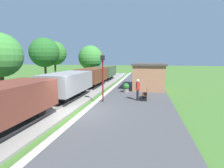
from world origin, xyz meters
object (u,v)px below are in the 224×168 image
bench_down_platform (146,79)px  tree_field_left (55,53)px  freight_train (83,79)px  tree_field_distant (91,58)px  station_hut (148,76)px  potted_planter (126,88)px  person_waiting (138,89)px  lamp_post_near (103,69)px  bench_near_hut (145,94)px  tree_trackside_mid (0,55)px  tree_trackside_far (44,53)px

bench_down_platform → tree_field_left: bearing=-180.0°
freight_train → tree_field_distant: tree_field_distant is taller
station_hut → potted_planter: bearing=-124.2°
person_waiting → lamp_post_near: lamp_post_near is taller
freight_train → bench_near_hut: 7.15m
station_hut → bench_down_platform: station_hut is taller
freight_train → bench_near_hut: size_ratio=17.33×
tree_trackside_mid → tree_field_left: size_ratio=0.86×
person_waiting → lamp_post_near: 3.23m
bench_near_hut → tree_field_left: size_ratio=0.24×
bench_near_hut → tree_field_distant: (-10.19, 15.71, 3.03)m
tree_field_distant → station_hut: bearing=-43.5°
lamp_post_near → tree_trackside_mid: size_ratio=0.68×
person_waiting → lamp_post_near: (-2.61, -1.00, 1.62)m
person_waiting → station_hut: bearing=-113.9°
lamp_post_near → potted_planter: bearing=72.5°
freight_train → bench_near_hut: (6.57, -2.74, -0.68)m
station_hut → lamp_post_near: 8.11m
potted_planter → tree_trackside_mid: bearing=-143.6°
potted_planter → tree_field_left: tree_field_left is taller
bench_down_platform → person_waiting: (-0.61, -11.09, 0.46)m
bench_near_hut → tree_trackside_mid: 11.28m
station_hut → freight_train: bearing=-155.6°
potted_planter → tree_field_distant: (-8.25, 13.09, 3.03)m
bench_down_platform → potted_planter: bearing=-103.6°
person_waiting → tree_trackside_far: tree_trackside_far is taller
station_hut → lamp_post_near: lamp_post_near is taller
freight_train → tree_field_left: tree_field_left is taller
lamp_post_near → tree_field_left: size_ratio=0.59×
bench_down_platform → tree_field_distant: tree_field_distant is taller
bench_near_hut → tree_trackside_far: size_ratio=0.24×
bench_down_platform → tree_field_left: size_ratio=0.24×
bench_near_hut → person_waiting: (-0.61, -0.42, 0.46)m
person_waiting → potted_planter: bearing=-82.5°
bench_down_platform → potted_planter: size_ratio=1.64×
tree_trackside_far → potted_planter: bearing=-14.8°
tree_trackside_mid → tree_field_distant: bearing=89.8°
lamp_post_near → tree_trackside_mid: 7.41m
lamp_post_near → bench_near_hut: bearing=23.7°
potted_planter → lamp_post_near: size_ratio=0.25×
freight_train → lamp_post_near: 5.52m
person_waiting → tree_trackside_far: bearing=-42.1°
bench_near_hut → lamp_post_near: 4.09m
tree_trackside_far → tree_field_distant: size_ratio=1.04×
tree_trackside_far → station_hut: bearing=1.6°
tree_trackside_far → bench_near_hut: bearing=-23.2°
freight_train → bench_near_hut: freight_train is taller
person_waiting → tree_trackside_mid: size_ratio=0.32×
lamp_post_near → tree_field_left: 16.55m
lamp_post_near → person_waiting: bearing=20.9°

